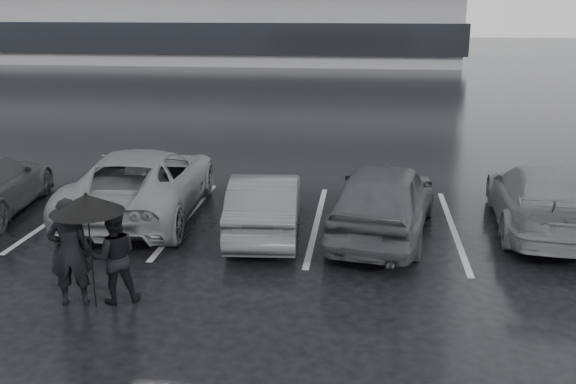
% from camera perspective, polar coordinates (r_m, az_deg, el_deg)
% --- Properties ---
extents(ground, '(160.00, 160.00, 0.00)m').
position_cam_1_polar(ground, '(11.23, -1.53, -6.80)').
color(ground, black).
rests_on(ground, ground).
extents(car_main, '(2.45, 4.60, 1.49)m').
position_cam_1_polar(car_main, '(12.71, 8.51, -0.59)').
color(car_main, black).
rests_on(car_main, ground).
extents(car_west_a, '(1.62, 3.82, 1.23)m').
position_cam_1_polar(car_west_a, '(12.69, -2.02, -1.06)').
color(car_west_a, '#2E2E31').
rests_on(car_west_a, ground).
extents(car_west_b, '(2.74, 5.38, 1.46)m').
position_cam_1_polar(car_west_b, '(14.16, -12.77, 0.88)').
color(car_west_b, '#535356').
rests_on(car_west_b, ground).
extents(car_east, '(2.21, 4.70, 1.33)m').
position_cam_1_polar(car_east, '(13.89, 21.69, -0.49)').
color(car_east, '#535356').
rests_on(car_east, ground).
extents(pedestrian_left, '(0.71, 0.56, 1.70)m').
position_cam_1_polar(pedestrian_left, '(10.20, -18.82, -5.05)').
color(pedestrian_left, black).
rests_on(pedestrian_left, ground).
extents(pedestrian_right, '(0.88, 0.79, 1.47)m').
position_cam_1_polar(pedestrian_right, '(10.12, -15.19, -5.58)').
color(pedestrian_right, black).
rests_on(pedestrian_right, ground).
extents(umbrella, '(1.07, 1.07, 1.81)m').
position_cam_1_polar(umbrella, '(9.72, -17.47, -0.97)').
color(umbrella, black).
rests_on(umbrella, ground).
extents(stall_stripes, '(19.72, 5.00, 0.00)m').
position_cam_1_polar(stall_stripes, '(13.65, -3.31, -2.51)').
color(stall_stripes, '#B2B2B5').
rests_on(stall_stripes, ground).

